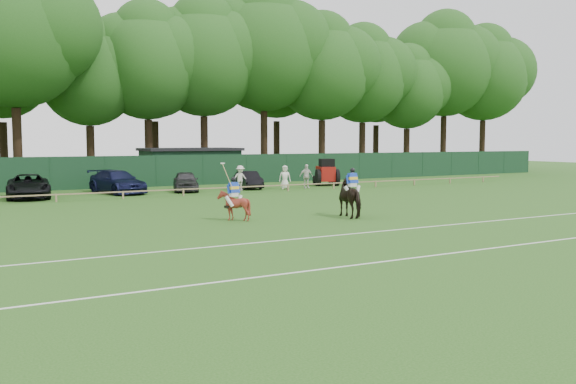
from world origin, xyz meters
TOP-DOWN VIEW (x-y plane):
  - ground at (0.00, 0.00)m, footprint 160.00×160.00m
  - horse_dark at (4.26, 3.36)m, footprint 1.18×2.27m
  - horse_chestnut at (-1.23, 5.02)m, footprint 1.20×1.33m
  - suv_black at (-8.14, 21.37)m, footprint 3.13×5.77m
  - sedan_navy at (-2.30, 22.25)m, footprint 3.43×5.91m
  - hatch_grey at (2.46, 21.57)m, footprint 2.95×4.62m
  - estate_black at (7.55, 21.60)m, footprint 2.16×4.24m
  - spectator_left at (6.23, 20.25)m, footprint 1.20×0.69m
  - spectator_mid at (11.55, 19.64)m, footprint 1.15×0.64m
  - spectator_right at (9.66, 19.64)m, footprint 1.04×0.89m
  - rider_dark at (4.26, 3.34)m, footprint 0.94×0.40m
  - rider_chestnut at (-1.23, 5.01)m, footprint 0.94×0.57m
  - pitch_lines at (0.00, -3.50)m, footprint 60.00×5.10m
  - pitch_rail at (0.00, 18.00)m, footprint 62.10×0.10m
  - perimeter_fence at (0.00, 27.00)m, footprint 92.08×0.08m
  - utility_shed at (6.00, 30.00)m, footprint 8.40×4.40m
  - tree_row at (2.00, 35.00)m, footprint 96.00×12.00m
  - tractor at (14.50, 21.37)m, footprint 2.53×3.05m

SIDE VIEW (x-z plane):
  - ground at x=0.00m, z-range 0.00..0.00m
  - tree_row at x=2.00m, z-range -10.50..10.50m
  - pitch_lines at x=0.00m, z-range 0.00..0.01m
  - pitch_rail at x=0.00m, z-range 0.20..0.70m
  - estate_black at x=7.55m, z-range 0.00..1.33m
  - horse_chestnut at x=-1.23m, z-range 0.00..1.41m
  - hatch_grey at x=2.46m, z-range 0.00..1.47m
  - suv_black at x=-8.14m, z-range 0.00..1.54m
  - sedan_navy at x=-2.30m, z-range 0.00..1.61m
  - spectator_right at x=9.66m, z-range 0.00..1.81m
  - spectator_left at x=6.23m, z-range 0.00..1.85m
  - spectator_mid at x=11.55m, z-range 0.00..1.86m
  - horse_dark at x=4.26m, z-range 0.00..1.86m
  - tractor at x=14.50m, z-range -0.06..2.14m
  - perimeter_fence at x=0.00m, z-range 0.00..2.50m
  - rider_chestnut at x=-1.23m, z-range 0.35..2.40m
  - utility_shed at x=6.00m, z-range 0.02..3.06m
  - rider_dark at x=4.26m, z-range 1.03..2.44m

